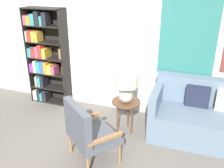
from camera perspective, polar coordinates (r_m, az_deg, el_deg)
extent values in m
cube|color=silver|center=(4.41, 2.77, 10.04)|extent=(6.40, 0.06, 2.70)
cube|color=#286B66|center=(4.16, 17.03, 10.80)|extent=(0.89, 0.02, 1.34)
cube|color=black|center=(5.20, -17.98, 6.20)|extent=(0.02, 0.30, 1.86)
cube|color=black|center=(4.79, -10.56, 5.51)|extent=(0.02, 0.30, 1.86)
cube|color=black|center=(4.80, -15.55, 16.38)|extent=(0.79, 0.30, 0.02)
cube|color=black|center=(5.32, -13.44, -3.59)|extent=(0.79, 0.30, 0.02)
cube|color=black|center=(5.10, -13.53, 6.36)|extent=(0.79, 0.01, 1.86)
cube|color=black|center=(5.19, -13.75, -0.57)|extent=(0.79, 0.30, 0.02)
cube|color=silver|center=(5.42, -16.61, -2.12)|extent=(0.08, 0.22, 0.20)
cube|color=black|center=(5.36, -16.03, -2.15)|extent=(0.06, 0.19, 0.23)
cube|color=teal|center=(5.35, -15.39, -2.56)|extent=(0.05, 0.21, 0.16)
cube|color=black|center=(5.31, -14.69, -2.56)|extent=(0.09, 0.22, 0.18)
cube|color=black|center=(5.08, -14.08, 2.59)|extent=(0.79, 0.30, 0.02)
cylinder|color=#194723|center=(5.32, -16.82, 1.21)|extent=(0.06, 0.06, 0.24)
cube|color=gray|center=(5.28, -16.29, 0.91)|extent=(0.05, 0.25, 0.21)
cube|color=teal|center=(5.21, -15.92, 0.61)|extent=(0.06, 0.18, 0.20)
cube|color=black|center=(5.19, -15.15, 0.73)|extent=(0.06, 0.22, 0.23)
cube|color=black|center=(4.98, -14.42, 5.88)|extent=(0.79, 0.30, 0.02)
cube|color=#7A338C|center=(5.20, -17.34, 3.81)|extent=(0.09, 0.22, 0.17)
cube|color=silver|center=(5.14, -16.76, 4.02)|extent=(0.06, 0.20, 0.23)
cube|color=teal|center=(5.12, -15.85, 3.94)|extent=(0.08, 0.24, 0.21)
cube|color=#2D56A8|center=(5.06, -15.24, 3.94)|extent=(0.07, 0.21, 0.24)
cube|color=orange|center=(5.03, -14.44, 3.84)|extent=(0.07, 0.24, 0.23)
cube|color=gold|center=(4.98, -13.72, 3.44)|extent=(0.09, 0.21, 0.18)
cube|color=#B24C6B|center=(4.94, -12.90, 3.23)|extent=(0.06, 0.20, 0.16)
cylinder|color=#8C6B4C|center=(4.89, -11.06, 3.03)|extent=(0.08, 0.08, 0.14)
cube|color=black|center=(4.90, -14.78, 9.29)|extent=(0.79, 0.30, 0.02)
cube|color=teal|center=(5.10, -17.97, 6.97)|extent=(0.07, 0.17, 0.17)
cube|color=red|center=(5.06, -17.14, 6.98)|extent=(0.08, 0.19, 0.17)
cube|color=#B24C6B|center=(5.00, -16.45, 7.09)|extent=(0.06, 0.17, 0.21)
cube|color=red|center=(4.95, -15.78, 7.24)|extent=(0.07, 0.17, 0.25)
cube|color=gold|center=(4.95, -14.71, 6.98)|extent=(0.07, 0.25, 0.19)
cylinder|color=#8C6B4C|center=(4.80, -11.54, 6.84)|extent=(0.11, 0.11, 0.20)
cube|color=black|center=(4.84, -15.15, 12.80)|extent=(0.79, 0.30, 0.02)
cube|color=gray|center=(5.04, -18.54, 10.45)|extent=(0.04, 0.18, 0.19)
cube|color=red|center=(5.01, -17.81, 10.53)|extent=(0.07, 0.21, 0.20)
cube|color=gold|center=(4.96, -17.08, 10.46)|extent=(0.07, 0.21, 0.19)
cube|color=gold|center=(4.93, -16.37, 10.41)|extent=(0.05, 0.21, 0.18)
cube|color=#B24C6B|center=(4.99, -18.79, 13.77)|extent=(0.06, 0.20, 0.17)
cube|color=orange|center=(4.96, -17.97, 13.79)|extent=(0.08, 0.24, 0.16)
cube|color=teal|center=(4.88, -17.36, 13.94)|extent=(0.08, 0.17, 0.20)
cube|color=black|center=(4.82, -16.43, 14.24)|extent=(0.09, 0.17, 0.25)
cube|color=teal|center=(4.80, -15.34, 13.85)|extent=(0.05, 0.24, 0.17)
cube|color=black|center=(4.73, -14.87, 14.17)|extent=(0.09, 0.17, 0.24)
cylinder|color=olive|center=(3.51, 1.75, -15.57)|extent=(0.04, 0.04, 0.32)
cylinder|color=olive|center=(3.90, -2.83, -11.12)|extent=(0.04, 0.04, 0.32)
cylinder|color=olive|center=(3.33, -5.54, -18.20)|extent=(0.04, 0.04, 0.32)
cylinder|color=olive|center=(3.74, -9.45, -13.15)|extent=(0.04, 0.04, 0.32)
cube|color=#4C515B|center=(3.49, -4.15, -11.80)|extent=(0.85, 0.84, 0.08)
cube|color=#4C515B|center=(3.25, -7.92, -8.81)|extent=(0.56, 0.48, 0.49)
cube|color=olive|center=(3.19, -1.67, -12.44)|extent=(0.36, 0.42, 0.04)
cube|color=olive|center=(3.64, -6.42, -7.62)|extent=(0.36, 0.42, 0.04)
cube|color=slate|center=(4.20, 21.26, -9.03)|extent=(1.79, 0.87, 0.46)
cube|color=slate|center=(4.29, 22.11, -1.63)|extent=(1.79, 0.20, 0.44)
cube|color=slate|center=(4.04, 10.24, -2.80)|extent=(0.12, 0.87, 0.31)
cube|color=#1E2338|center=(4.16, 18.98, -2.69)|extent=(0.36, 0.12, 0.34)
cylinder|color=brown|center=(3.97, 3.24, -4.08)|extent=(0.46, 0.46, 0.02)
cylinder|color=brown|center=(4.22, 3.69, -6.58)|extent=(0.03, 0.03, 0.52)
cylinder|color=brown|center=(4.08, 1.27, -7.67)|extent=(0.03, 0.03, 0.52)
cylinder|color=brown|center=(4.02, 4.51, -8.23)|extent=(0.03, 0.03, 0.52)
ellipsoid|color=#A59E93|center=(3.88, 3.18, -2.76)|extent=(0.24, 0.24, 0.21)
cylinder|color=tan|center=(3.83, 3.22, -0.92)|extent=(0.02, 0.02, 0.06)
cylinder|color=beige|center=(3.78, 3.26, 0.83)|extent=(0.36, 0.36, 0.19)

